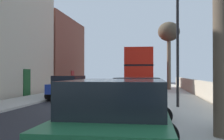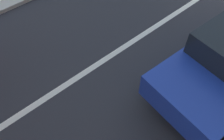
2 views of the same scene
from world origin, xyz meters
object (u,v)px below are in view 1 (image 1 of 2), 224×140
double_decker_bus (140,68)px  parked_car_green_right_0 (119,118)px  lamppost_right (178,32)px  parked_car_blue_left_1 (70,86)px  parked_car_white_right_3 (137,95)px  street_tree_right_1 (169,34)px

double_decker_bus → parked_car_green_right_0: (0.80, -24.19, -1.42)m
parked_car_green_right_0 → lamppost_right: size_ratio=0.71×
parked_car_blue_left_1 → parked_car_white_right_3: size_ratio=1.03×
parked_car_green_right_0 → lamppost_right: bearing=78.5°
double_decker_bus → street_tree_right_1: size_ratio=1.62×
double_decker_bus → street_tree_right_1: (2.97, -0.26, 3.48)m
street_tree_right_1 → lamppost_right: 15.24m
double_decker_bus → parked_car_white_right_3: (0.80, -18.51, -1.44)m
street_tree_right_1 → parked_car_green_right_0: bearing=-95.2°
lamppost_right → street_tree_right_1: bearing=88.6°
street_tree_right_1 → lamppost_right: street_tree_right_1 is taller
parked_car_white_right_3 → parked_car_blue_left_1: bearing=124.6°
parked_car_blue_left_1 → parked_car_white_right_3: 8.81m
double_decker_bus → parked_car_white_right_3: size_ratio=2.75×
parked_car_white_right_3 → street_tree_right_1: (2.17, 18.25, 4.92)m
parked_car_green_right_0 → street_tree_right_1: size_ratio=0.64×
parked_car_blue_left_1 → lamppost_right: 8.45m
double_decker_bus → lamppost_right: bearing=-80.4°
street_tree_right_1 → lamppost_right: (-0.37, -15.10, -2.03)m
double_decker_bus → parked_car_blue_left_1: double_decker_bus is taller
parked_car_green_right_0 → double_decker_bus: bearing=91.9°
parked_car_green_right_0 → parked_car_white_right_3: (0.00, 5.68, -0.02)m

